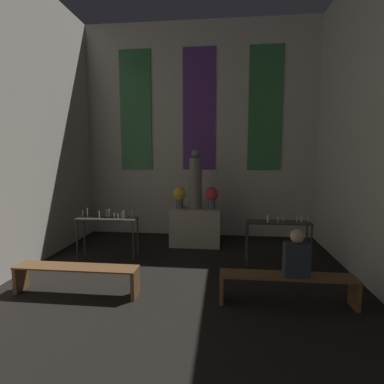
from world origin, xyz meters
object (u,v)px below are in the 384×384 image
(flower_vase_left, at_px, (180,195))
(pew_back_left, at_px, (76,274))
(flower_vase_right, at_px, (212,196))
(statue, at_px, (196,181))
(candle_rack_left, at_px, (107,224))
(person_seated, at_px, (297,255))
(altar, at_px, (195,227))
(pew_back_right, at_px, (287,283))
(candle_rack_right, at_px, (278,228))

(flower_vase_left, height_order, pew_back_left, flower_vase_left)
(flower_vase_right, xyz_separation_m, pew_back_left, (-2.04, -2.87, -0.90))
(statue, xyz_separation_m, flower_vase_left, (-0.40, 0.00, -0.35))
(statue, xyz_separation_m, pew_back_left, (-1.64, -2.87, -1.26))
(candle_rack_left, xyz_separation_m, person_seated, (3.56, -1.69, 0.01))
(candle_rack_left, bearing_deg, flower_vase_right, 28.26)
(flower_vase_left, distance_m, candle_rack_left, 1.89)
(altar, bearing_deg, pew_back_right, -60.17)
(flower_vase_right, distance_m, pew_back_right, 3.26)
(flower_vase_left, distance_m, pew_back_left, 3.26)
(pew_back_right, relative_size, person_seated, 2.85)
(candle_rack_left, height_order, pew_back_right, candle_rack_left)
(candle_rack_right, bearing_deg, person_seated, -91.16)
(altar, bearing_deg, statue, 0.00)
(pew_back_right, bearing_deg, flower_vase_right, 113.53)
(pew_back_left, bearing_deg, candle_rack_right, 26.18)
(flower_vase_left, bearing_deg, pew_back_right, -54.58)
(candle_rack_right, xyz_separation_m, pew_back_right, (-0.16, -1.69, -0.42))
(flower_vase_right, bearing_deg, candle_rack_left, -151.74)
(statue, distance_m, candle_rack_left, 2.30)
(statue, height_order, candle_rack_right, statue)
(flower_vase_left, relative_size, flower_vase_right, 1.00)
(flower_vase_right, bearing_deg, altar, 180.00)
(altar, height_order, person_seated, person_seated)
(pew_back_left, bearing_deg, person_seated, 0.00)
(altar, distance_m, pew_back_right, 3.31)
(statue, relative_size, candle_rack_right, 1.12)
(candle_rack_right, bearing_deg, candle_rack_left, -179.98)
(candle_rack_right, bearing_deg, pew_back_right, -95.29)
(altar, relative_size, candle_rack_right, 0.94)
(pew_back_right, bearing_deg, statue, 119.83)
(statue, height_order, candle_rack_left, statue)
(pew_back_left, bearing_deg, altar, 60.17)
(altar, relative_size, flower_vase_left, 2.31)
(statue, relative_size, flower_vase_right, 2.76)
(flower_vase_left, bearing_deg, person_seated, -52.98)
(altar, distance_m, candle_rack_left, 2.16)
(statue, height_order, pew_back_right, statue)
(flower_vase_left, bearing_deg, flower_vase_right, 0.00)
(flower_vase_left, height_order, candle_rack_right, flower_vase_left)
(statue, xyz_separation_m, candle_rack_left, (-1.79, -1.18, -0.84))
(candle_rack_right, xyz_separation_m, pew_back_left, (-3.45, -1.69, -0.42))
(altar, distance_m, flower_vase_left, 0.87)
(pew_back_right, height_order, person_seated, person_seated)
(flower_vase_right, distance_m, person_seated, 3.22)
(pew_back_left, distance_m, person_seated, 3.44)
(flower_vase_left, relative_size, person_seated, 0.75)
(statue, bearing_deg, flower_vase_right, 0.00)
(candle_rack_right, bearing_deg, flower_vase_left, 151.88)
(candle_rack_left, distance_m, person_seated, 3.94)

